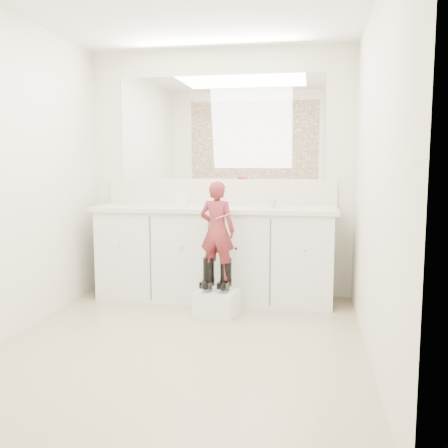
# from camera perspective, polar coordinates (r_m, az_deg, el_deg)

# --- Properties ---
(floor) EXTENTS (3.00, 3.00, 0.00)m
(floor) POSITION_cam_1_polar(r_m,az_deg,el_deg) (3.73, -4.72, -13.48)
(floor) COLOR #8E7E5D
(floor) RESTS_ON ground
(wall_back) EXTENTS (2.60, 0.00, 2.60)m
(wall_back) POSITION_cam_1_polar(r_m,az_deg,el_deg) (4.96, -0.47, 5.83)
(wall_back) COLOR beige
(wall_back) RESTS_ON floor
(wall_front) EXTENTS (2.60, 0.00, 2.60)m
(wall_front) POSITION_cam_1_polar(r_m,az_deg,el_deg) (2.08, -15.55, 3.91)
(wall_front) COLOR beige
(wall_front) RESTS_ON floor
(wall_left) EXTENTS (0.00, 3.00, 3.00)m
(wall_left) POSITION_cam_1_polar(r_m,az_deg,el_deg) (4.02, -23.19, 4.99)
(wall_left) COLOR beige
(wall_left) RESTS_ON floor
(wall_right) EXTENTS (0.00, 3.00, 3.00)m
(wall_right) POSITION_cam_1_polar(r_m,az_deg,el_deg) (3.40, 16.86, 4.98)
(wall_right) COLOR beige
(wall_right) RESTS_ON floor
(vanity_cabinet) EXTENTS (2.20, 0.55, 0.85)m
(vanity_cabinet) POSITION_cam_1_polar(r_m,az_deg,el_deg) (4.77, -1.06, -3.59)
(vanity_cabinet) COLOR silver
(vanity_cabinet) RESTS_ON floor
(countertop) EXTENTS (2.28, 0.58, 0.04)m
(countertop) POSITION_cam_1_polar(r_m,az_deg,el_deg) (4.69, -1.10, 1.73)
(countertop) COLOR beige
(countertop) RESTS_ON vanity_cabinet
(backsplash) EXTENTS (2.28, 0.03, 0.25)m
(backsplash) POSITION_cam_1_polar(r_m,az_deg,el_deg) (4.95, -0.50, 3.69)
(backsplash) COLOR beige
(backsplash) RESTS_ON countertop
(mirror) EXTENTS (2.00, 0.02, 1.00)m
(mirror) POSITION_cam_1_polar(r_m,az_deg,el_deg) (4.95, -0.50, 10.93)
(mirror) COLOR white
(mirror) RESTS_ON wall_back
(dot_panel) EXTENTS (2.00, 0.01, 1.20)m
(dot_panel) POSITION_cam_1_polar(r_m,az_deg,el_deg) (2.11, -15.85, 16.20)
(dot_panel) COLOR #472819
(dot_panel) RESTS_ON wall_front
(faucet) EXTENTS (0.08, 0.08, 0.10)m
(faucet) POSITION_cam_1_polar(r_m,az_deg,el_deg) (4.85, -0.73, 2.73)
(faucet) COLOR silver
(faucet) RESTS_ON countertop
(cup) EXTENTS (0.10, 0.10, 0.08)m
(cup) POSITION_cam_1_polar(r_m,az_deg,el_deg) (4.65, 5.54, 2.40)
(cup) COLOR beige
(cup) RESTS_ON countertop
(soap_bottle) EXTENTS (0.10, 0.10, 0.19)m
(soap_bottle) POSITION_cam_1_polar(r_m,az_deg,el_deg) (4.74, -4.76, 3.17)
(soap_bottle) COLOR silver
(soap_bottle) RESTS_ON countertop
(step_stool) EXTENTS (0.38, 0.34, 0.22)m
(step_stool) POSITION_cam_1_polar(r_m,az_deg,el_deg) (4.32, -0.82, -9.03)
(step_stool) COLOR silver
(step_stool) RESTS_ON floor
(boot_left) EXTENTS (0.13, 0.20, 0.28)m
(boot_left) POSITION_cam_1_polar(r_m,az_deg,el_deg) (4.29, -1.76, -5.70)
(boot_left) COLOR black
(boot_left) RESTS_ON step_stool
(boot_right) EXTENTS (0.13, 0.20, 0.28)m
(boot_right) POSITION_cam_1_polar(r_m,az_deg,el_deg) (4.26, 0.22, -5.78)
(boot_right) COLOR black
(boot_right) RESTS_ON step_stool
(toddler) EXTENTS (0.33, 0.25, 0.84)m
(toddler) POSITION_cam_1_polar(r_m,az_deg,el_deg) (4.21, -0.78, -0.72)
(toddler) COLOR #AC3540
(toddler) RESTS_ON step_stool
(toothbrush) EXTENTS (0.14, 0.03, 0.06)m
(toothbrush) POSITION_cam_1_polar(r_m,az_deg,el_deg) (4.10, -0.03, 0.92)
(toothbrush) COLOR #CC4F82
(toothbrush) RESTS_ON toddler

